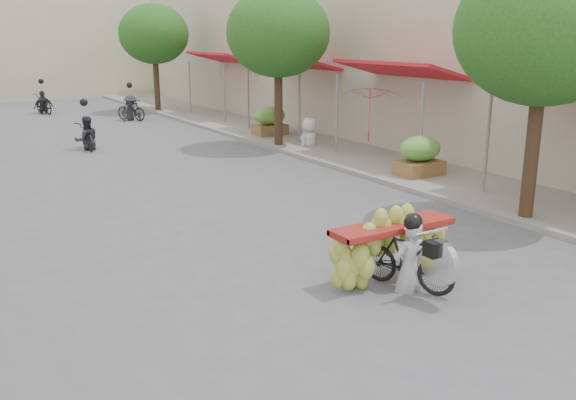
# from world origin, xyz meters

# --- Properties ---
(ground) EXTENTS (120.00, 120.00, 0.00)m
(ground) POSITION_xyz_m (0.00, 0.00, 0.00)
(ground) COLOR #58585D
(ground) RESTS_ON ground
(sidewalk_right) EXTENTS (4.00, 60.00, 0.12)m
(sidewalk_right) POSITION_xyz_m (7.00, 15.00, 0.06)
(sidewalk_right) COLOR gray
(sidewalk_right) RESTS_ON ground
(shophouse_row_right) EXTENTS (9.77, 40.00, 6.00)m
(shophouse_row_right) POSITION_xyz_m (11.99, 14.00, 3.00)
(shophouse_row_right) COLOR #B0A692
(shophouse_row_right) RESTS_ON ground
(far_building) EXTENTS (20.00, 6.00, 7.00)m
(far_building) POSITION_xyz_m (0.00, 38.00, 3.50)
(far_building) COLOR beige
(far_building) RESTS_ON ground
(street_tree_near) EXTENTS (3.40, 3.40, 5.25)m
(street_tree_near) POSITION_xyz_m (5.40, 4.00, 3.78)
(street_tree_near) COLOR #3A2719
(street_tree_near) RESTS_ON ground
(street_tree_mid) EXTENTS (3.40, 3.40, 5.25)m
(street_tree_mid) POSITION_xyz_m (5.40, 14.00, 3.78)
(street_tree_mid) COLOR #3A2719
(street_tree_mid) RESTS_ON ground
(street_tree_far) EXTENTS (3.40, 3.40, 5.25)m
(street_tree_far) POSITION_xyz_m (5.40, 26.00, 3.78)
(street_tree_far) COLOR #3A2719
(street_tree_far) RESTS_ON ground
(produce_crate_mid) EXTENTS (1.20, 0.88, 1.16)m
(produce_crate_mid) POSITION_xyz_m (6.20, 8.00, 0.71)
(produce_crate_mid) COLOR brown
(produce_crate_mid) RESTS_ON ground
(produce_crate_far) EXTENTS (1.20, 0.88, 1.16)m
(produce_crate_far) POSITION_xyz_m (6.20, 16.00, 0.71)
(produce_crate_far) COLOR brown
(produce_crate_far) RESTS_ON ground
(banana_motorbike) EXTENTS (2.20, 1.78, 1.99)m
(banana_motorbike) POSITION_xyz_m (0.99, 2.82, 0.68)
(banana_motorbike) COLOR black
(banana_motorbike) RESTS_ON ground
(market_umbrella) EXTENTS (1.88, 1.88, 1.58)m
(market_umbrella) POSITION_xyz_m (5.79, 9.61, 2.39)
(market_umbrella) COLOR #BF1938
(market_umbrella) RESTS_ON ground
(pedestrian) EXTENTS (1.03, 0.80, 1.84)m
(pedestrian) POSITION_xyz_m (6.29, 13.47, 1.04)
(pedestrian) COLOR silver
(pedestrian) RESTS_ON ground
(bg_motorbike_a) EXTENTS (0.81, 1.56, 1.95)m
(bg_motorbike_a) POSITION_xyz_m (-0.25, 17.06, 0.76)
(bg_motorbike_a) COLOR black
(bg_motorbike_a) RESTS_ON ground
(bg_motorbike_b) EXTENTS (1.21, 1.66, 1.95)m
(bg_motorbike_b) POSITION_xyz_m (3.26, 23.52, 0.85)
(bg_motorbike_b) COLOR black
(bg_motorbike_b) RESTS_ON ground
(bg_motorbike_c) EXTENTS (1.05, 1.81, 1.95)m
(bg_motorbike_c) POSITION_xyz_m (0.35, 28.19, 0.78)
(bg_motorbike_c) COLOR black
(bg_motorbike_c) RESTS_ON ground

